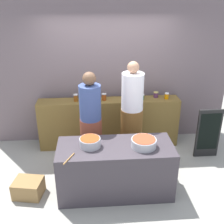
{
  "coord_description": "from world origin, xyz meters",
  "views": [
    {
      "loc": [
        -0.31,
        -3.66,
        2.85
      ],
      "look_at": [
        0.0,
        0.35,
        1.05
      ],
      "focal_mm": 43.45,
      "sensor_mm": 36.0,
      "label": 1
    }
  ],
  "objects": [
    {
      "name": "ground",
      "position": [
        0.0,
        0.0,
        0.0
      ],
      "size": [
        12.0,
        12.0,
        0.0
      ],
      "primitive_type": "plane",
      "color": "#9B9990"
    },
    {
      "name": "storefront_wall",
      "position": [
        0.0,
        1.45,
        1.5
      ],
      "size": [
        4.8,
        0.12,
        3.0
      ],
      "primitive_type": "cube",
      "color": "slate",
      "rests_on": "ground"
    },
    {
      "name": "display_shelf",
      "position": [
        0.0,
        1.1,
        0.48
      ],
      "size": [
        2.7,
        0.36,
        0.97
      ],
      "primitive_type": "cube",
      "color": "brown",
      "rests_on": "ground"
    },
    {
      "name": "prep_table",
      "position": [
        0.0,
        -0.3,
        0.4
      ],
      "size": [
        1.7,
        0.7,
        0.8
      ],
      "primitive_type": "cube",
      "color": "#3C353C",
      "rests_on": "ground"
    },
    {
      "name": "preserve_jar_0",
      "position": [
        -0.62,
        1.09,
        1.03
      ],
      "size": [
        0.08,
        0.08,
        0.13
      ],
      "color": "brown",
      "rests_on": "display_shelf"
    },
    {
      "name": "preserve_jar_1",
      "position": [
        -0.51,
        1.15,
        1.03
      ],
      "size": [
        0.09,
        0.09,
        0.13
      ],
      "color": "#255C20",
      "rests_on": "display_shelf"
    },
    {
      "name": "preserve_jar_2",
      "position": [
        -0.09,
        1.1,
        1.03
      ],
      "size": [
        0.09,
        0.09,
        0.13
      ],
      "color": "#8D3C13",
      "rests_on": "display_shelf"
    },
    {
      "name": "preserve_jar_3",
      "position": [
        0.38,
        1.17,
        1.02
      ],
      "size": [
        0.08,
        0.08,
        0.1
      ],
      "color": "gold",
      "rests_on": "display_shelf"
    },
    {
      "name": "preserve_jar_4",
      "position": [
        0.5,
        1.14,
        1.03
      ],
      "size": [
        0.08,
        0.08,
        0.13
      ],
      "color": "orange",
      "rests_on": "display_shelf"
    },
    {
      "name": "preserve_jar_5",
      "position": [
        0.63,
        1.08,
        1.02
      ],
      "size": [
        0.08,
        0.08,
        0.1
      ],
      "color": "#215323",
      "rests_on": "display_shelf"
    },
    {
      "name": "preserve_jar_6",
      "position": [
        0.91,
        1.17,
        1.02
      ],
      "size": [
        0.09,
        0.09,
        0.11
      ],
      "color": "#502C52",
      "rests_on": "display_shelf"
    },
    {
      "name": "preserve_jar_7",
      "position": [
        1.1,
        1.08,
        1.02
      ],
      "size": [
        0.08,
        0.08,
        0.12
      ],
      "color": "orange",
      "rests_on": "display_shelf"
    },
    {
      "name": "cooking_pot_left",
      "position": [
        -0.37,
        -0.28,
        0.87
      ],
      "size": [
        0.3,
        0.3,
        0.13
      ],
      "color": "#B7B7BC",
      "rests_on": "prep_table"
    },
    {
      "name": "cooking_pot_center",
      "position": [
        0.4,
        -0.35,
        0.86
      ],
      "size": [
        0.36,
        0.36,
        0.13
      ],
      "color": "#B7B7BC",
      "rests_on": "prep_table"
    },
    {
      "name": "wooden_spoon",
      "position": [
        -0.65,
        -0.59,
        0.81
      ],
      "size": [
        0.14,
        0.27,
        0.02
      ],
      "primitive_type": "cylinder",
      "rotation": [
        1.57,
        0.0,
        5.83
      ],
      "color": "#9E703D",
      "rests_on": "prep_table"
    },
    {
      "name": "cook_with_tongs",
      "position": [
        -0.35,
        0.35,
        0.79
      ],
      "size": [
        0.36,
        0.36,
        1.73
      ],
      "color": "brown",
      "rests_on": "ground"
    },
    {
      "name": "cook_in_cap",
      "position": [
        0.35,
        0.5,
        0.84
      ],
      "size": [
        0.38,
        0.38,
        1.84
      ],
      "color": "brown",
      "rests_on": "ground"
    },
    {
      "name": "bread_crate",
      "position": [
        -1.32,
        -0.31,
        0.13
      ],
      "size": [
        0.47,
        0.41,
        0.26
      ],
      "primitive_type": "cube",
      "rotation": [
        0.0,
        0.0,
        -0.19
      ],
      "color": "olive",
      "rests_on": "ground"
    },
    {
      "name": "chalkboard_sign",
      "position": [
        1.77,
        0.53,
        0.48
      ],
      "size": [
        0.44,
        0.05,
        0.95
      ],
      "color": "black",
      "rests_on": "ground"
    }
  ]
}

